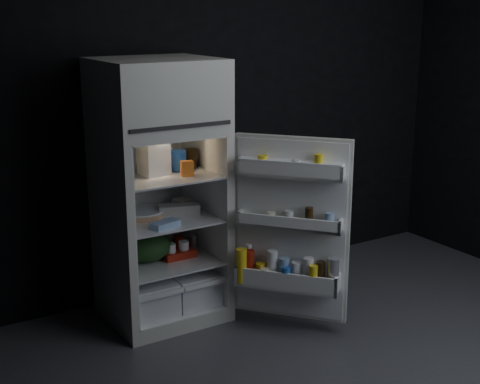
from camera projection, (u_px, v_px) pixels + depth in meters
floor at (374, 364)px, 4.06m from camera, size 4.00×3.40×0.00m
wall_back at (230, 108)px, 5.09m from camera, size 4.00×0.00×2.70m
wall_left at (21, 197)px, 2.68m from camera, size 0.00×3.40×2.70m
refrigerator at (158, 183)px, 4.48m from camera, size 0.76×0.71×1.78m
fridge_door at (290, 233)px, 4.33m from camera, size 0.61×0.67×1.22m
milk_jug at (154, 157)px, 4.38m from camera, size 0.18×0.18×0.24m
mayo_jar at (178, 161)px, 4.49m from camera, size 0.12×0.12×0.14m
jam_jar at (191, 158)px, 4.59m from camera, size 0.12×0.12×0.13m
amber_bottle at (121, 159)px, 4.35m from camera, size 0.09×0.09×0.22m
small_carton at (187, 169)px, 4.36m from camera, size 0.09×0.07×0.10m
egg_carton at (179, 210)px, 4.55m from camera, size 0.30×0.18×0.07m
pie at (141, 214)px, 4.51m from camera, size 0.32×0.32×0.04m
flat_package at (165, 224)px, 4.29m from camera, size 0.21×0.14×0.04m
wrapped_pkg at (184, 202)px, 4.77m from camera, size 0.15×0.13×0.05m
produce_bag at (148, 247)px, 4.52m from camera, size 0.36×0.31×0.20m
yogurt_tray at (179, 254)px, 4.60m from camera, size 0.23×0.13×0.05m
small_can_red at (178, 242)px, 4.78m from camera, size 0.10×0.10×0.09m
small_can_silver at (193, 241)px, 4.79m from camera, size 0.08×0.08×0.09m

